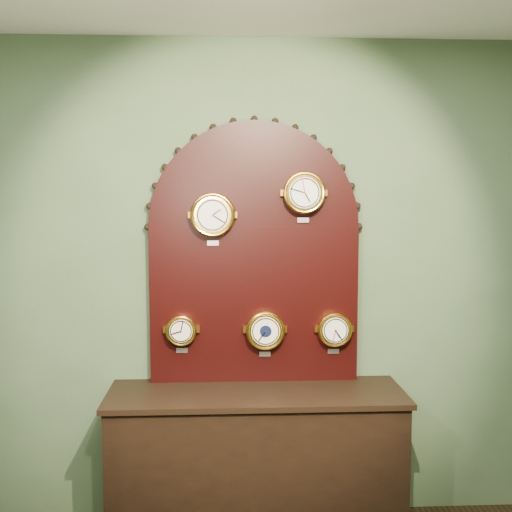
{
  "coord_description": "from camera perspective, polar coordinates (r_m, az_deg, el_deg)",
  "views": [
    {
      "loc": [
        -0.17,
        -1.18,
        1.92
      ],
      "look_at": [
        0.0,
        2.25,
        1.58
      ],
      "focal_mm": 44.55,
      "sensor_mm": 36.0,
      "label": 1
    }
  ],
  "objects": [
    {
      "name": "display_board",
      "position": [
        3.64,
        -0.16,
        1.03
      ],
      "size": [
        1.26,
        0.06,
        1.53
      ],
      "color": "black",
      "rests_on": "shop_counter"
    },
    {
      "name": "tide_clock",
      "position": [
        3.7,
        7.06,
        -6.56
      ],
      "size": [
        0.2,
        0.08,
        0.25
      ],
      "color": "gold",
      "rests_on": "display_board"
    },
    {
      "name": "shop_counter",
      "position": [
        3.73,
        0.02,
        -18.37
      ],
      "size": [
        1.6,
        0.5,
        0.8
      ],
      "primitive_type": "cube",
      "color": "black",
      "rests_on": "ground_plane"
    },
    {
      "name": "hygrometer",
      "position": [
        3.65,
        -6.73,
        -6.62
      ],
      "size": [
        0.17,
        0.08,
        0.23
      ],
      "color": "gold",
      "rests_on": "display_board"
    },
    {
      "name": "barometer",
      "position": [
        3.65,
        0.84,
        -6.68
      ],
      "size": [
        0.22,
        0.08,
        0.27
      ],
      "color": "gold",
      "rests_on": "display_board"
    },
    {
      "name": "wall_back",
      "position": [
        3.72,
        -0.2,
        -2.39
      ],
      "size": [
        4.0,
        0.0,
        4.0
      ],
      "primitive_type": "plane",
      "rotation": [
        1.57,
        0.0,
        0.0
      ],
      "color": "#4A6344",
      "rests_on": "ground"
    },
    {
      "name": "arabic_clock",
      "position": [
        3.59,
        4.34,
        5.67
      ],
      "size": [
        0.24,
        0.08,
        0.29
      ],
      "color": "gold",
      "rests_on": "display_board"
    },
    {
      "name": "roman_clock",
      "position": [
        3.56,
        -3.92,
        3.69
      ],
      "size": [
        0.25,
        0.08,
        0.3
      ],
      "color": "gold",
      "rests_on": "display_board"
    }
  ]
}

